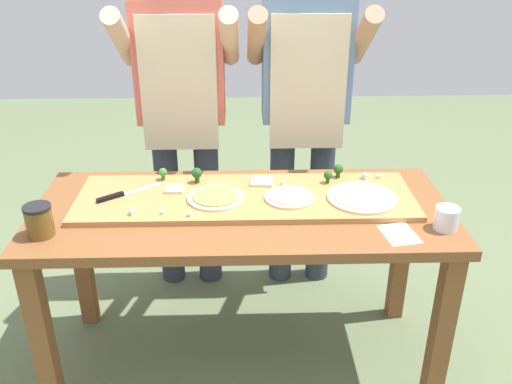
{
  "coord_description": "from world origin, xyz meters",
  "views": [
    {
      "loc": [
        -0.0,
        -1.89,
        1.76
      ],
      "look_at": [
        0.05,
        0.02,
        0.81
      ],
      "focal_mm": 39.03,
      "sensor_mm": 36.0,
      "label": 1
    }
  ],
  "objects_px": {
    "broccoli_floret_front_mid": "(339,170)",
    "cheese_crumble_e": "(190,214)",
    "pizza_slice_far_left": "(175,189)",
    "recipe_note": "(400,234)",
    "prep_table": "(243,232)",
    "chefs_knife": "(122,194)",
    "pizza_whole_white_garlic": "(363,197)",
    "cheese_crumble_d": "(379,176)",
    "cook_right": "(306,98)",
    "pizza_whole_pesto_green": "(216,197)",
    "pizza_whole_cheese_artichoke": "(290,197)",
    "broccoli_floret_front_left": "(328,176)",
    "flour_cup": "(447,220)",
    "cheese_crumble_c": "(133,212)",
    "cheese_crumble_f": "(163,213)",
    "cheese_crumble_a": "(366,176)",
    "sauce_jar": "(40,221)",
    "cook_left": "(182,99)",
    "broccoli_floret_center_left": "(163,173)",
    "cheese_crumble_b": "(283,183)",
    "broccoli_floret_back_right": "(197,174)",
    "pizza_slice_near_left": "(262,181)"
  },
  "relations": [
    {
      "from": "recipe_note",
      "to": "cook_right",
      "type": "bearing_deg",
      "value": 106.48
    },
    {
      "from": "cheese_crumble_b",
      "to": "cheese_crumble_f",
      "type": "xyz_separation_m",
      "value": [
        -0.46,
        -0.24,
        -0.0
      ]
    },
    {
      "from": "cheese_crumble_f",
      "to": "cook_left",
      "type": "xyz_separation_m",
      "value": [
        0.02,
        0.71,
        0.21
      ]
    },
    {
      "from": "pizza_whole_white_garlic",
      "to": "pizza_slice_far_left",
      "type": "distance_m",
      "value": 0.74
    },
    {
      "from": "cheese_crumble_b",
      "to": "flour_cup",
      "type": "height_order",
      "value": "flour_cup"
    },
    {
      "from": "pizza_whole_white_garlic",
      "to": "cheese_crumble_a",
      "type": "relative_size",
      "value": 12.56
    },
    {
      "from": "cheese_crumble_a",
      "to": "sauce_jar",
      "type": "xyz_separation_m",
      "value": [
        -1.22,
        -0.39,
        0.03
      ]
    },
    {
      "from": "broccoli_floret_center_left",
      "to": "cheese_crumble_a",
      "type": "bearing_deg",
      "value": -0.84
    },
    {
      "from": "cheese_crumble_d",
      "to": "recipe_note",
      "type": "relative_size",
      "value": 0.11
    },
    {
      "from": "cheese_crumble_b",
      "to": "cheese_crumble_f",
      "type": "height_order",
      "value": "same"
    },
    {
      "from": "cheese_crumble_c",
      "to": "pizza_whole_white_garlic",
      "type": "bearing_deg",
      "value": 6.74
    },
    {
      "from": "pizza_whole_pesto_green",
      "to": "cook_right",
      "type": "distance_m",
      "value": 0.75
    },
    {
      "from": "pizza_whole_pesto_green",
      "to": "pizza_whole_cheese_artichoke",
      "type": "bearing_deg",
      "value": -1.12
    },
    {
      "from": "broccoli_floret_front_left",
      "to": "cheese_crumble_c",
      "type": "relative_size",
      "value": 2.56
    },
    {
      "from": "prep_table",
      "to": "broccoli_floret_center_left",
      "type": "bearing_deg",
      "value": 147.29
    },
    {
      "from": "cheese_crumble_b",
      "to": "cheese_crumble_d",
      "type": "bearing_deg",
      "value": 6.64
    },
    {
      "from": "cheese_crumble_d",
      "to": "cook_right",
      "type": "xyz_separation_m",
      "value": [
        -0.27,
        0.42,
        0.21
      ]
    },
    {
      "from": "cheese_crumble_f",
      "to": "broccoli_floret_front_left",
      "type": "bearing_deg",
      "value": 21.24
    },
    {
      "from": "cheese_crumble_c",
      "to": "cook_right",
      "type": "distance_m",
      "value": 1.02
    },
    {
      "from": "prep_table",
      "to": "pizza_whole_pesto_green",
      "type": "relative_size",
      "value": 7.27
    },
    {
      "from": "prep_table",
      "to": "recipe_note",
      "type": "distance_m",
      "value": 0.61
    },
    {
      "from": "broccoli_floret_center_left",
      "to": "cheese_crumble_e",
      "type": "bearing_deg",
      "value": -67.13
    },
    {
      "from": "broccoli_floret_back_right",
      "to": "flour_cup",
      "type": "height_order",
      "value": "broccoli_floret_back_right"
    },
    {
      "from": "cheese_crumble_f",
      "to": "cook_right",
      "type": "relative_size",
      "value": 0.01
    },
    {
      "from": "broccoli_floret_front_mid",
      "to": "cook_left",
      "type": "xyz_separation_m",
      "value": [
        -0.68,
        0.41,
        0.18
      ]
    },
    {
      "from": "prep_table",
      "to": "pizza_slice_near_left",
      "type": "xyz_separation_m",
      "value": [
        0.08,
        0.17,
        0.14
      ]
    },
    {
      "from": "pizza_whole_white_garlic",
      "to": "recipe_note",
      "type": "relative_size",
      "value": 1.84
    },
    {
      "from": "pizza_whole_cheese_artichoke",
      "to": "cheese_crumble_d",
      "type": "height_order",
      "value": "same"
    },
    {
      "from": "prep_table",
      "to": "cheese_crumble_c",
      "type": "bearing_deg",
      "value": -167.31
    },
    {
      "from": "cheese_crumble_d",
      "to": "pizza_whole_pesto_green",
      "type": "bearing_deg",
      "value": -165.67
    },
    {
      "from": "prep_table",
      "to": "pizza_whole_pesto_green",
      "type": "xyz_separation_m",
      "value": [
        -0.1,
        0.03,
        0.14
      ]
    },
    {
      "from": "pizza_whole_cheese_artichoke",
      "to": "broccoli_floret_front_mid",
      "type": "bearing_deg",
      "value": 41.17
    },
    {
      "from": "cheese_crumble_d",
      "to": "cook_right",
      "type": "height_order",
      "value": "cook_right"
    },
    {
      "from": "broccoli_floret_front_mid",
      "to": "cheese_crumble_e",
      "type": "height_order",
      "value": "broccoli_floret_front_mid"
    },
    {
      "from": "cheese_crumble_b",
      "to": "cheese_crumble_c",
      "type": "xyz_separation_m",
      "value": [
        -0.57,
        -0.24,
        0.0
      ]
    },
    {
      "from": "prep_table",
      "to": "pizza_whole_cheese_artichoke",
      "type": "xyz_separation_m",
      "value": [
        0.18,
        0.02,
        0.14
      ]
    },
    {
      "from": "prep_table",
      "to": "cheese_crumble_f",
      "type": "relative_size",
      "value": 121.82
    },
    {
      "from": "flour_cup",
      "to": "broccoli_floret_front_left",
      "type": "bearing_deg",
      "value": 137.02
    },
    {
      "from": "broccoli_floret_back_right",
      "to": "cheese_crumble_f",
      "type": "height_order",
      "value": "broccoli_floret_back_right"
    },
    {
      "from": "broccoli_floret_front_mid",
      "to": "cheese_crumble_f",
      "type": "relative_size",
      "value": 4.39
    },
    {
      "from": "prep_table",
      "to": "chefs_knife",
      "type": "xyz_separation_m",
      "value": [
        -0.47,
        0.06,
        0.14
      ]
    },
    {
      "from": "pizza_whole_pesto_green",
      "to": "cheese_crumble_c",
      "type": "bearing_deg",
      "value": -158.69
    },
    {
      "from": "broccoli_floret_front_left",
      "to": "broccoli_floret_center_left",
      "type": "relative_size",
      "value": 1.01
    },
    {
      "from": "pizza_whole_white_garlic",
      "to": "broccoli_floret_front_left",
      "type": "bearing_deg",
      "value": 127.39
    },
    {
      "from": "cook_left",
      "to": "cheese_crumble_f",
      "type": "bearing_deg",
      "value": -91.49
    },
    {
      "from": "chefs_knife",
      "to": "broccoli_floret_front_mid",
      "type": "bearing_deg",
      "value": 9.69
    },
    {
      "from": "cheese_crumble_a",
      "to": "flour_cup",
      "type": "distance_m",
      "value": 0.44
    },
    {
      "from": "prep_table",
      "to": "broccoli_floret_front_left",
      "type": "height_order",
      "value": "broccoli_floret_front_left"
    },
    {
      "from": "recipe_note",
      "to": "pizza_slice_near_left",
      "type": "bearing_deg",
      "value": 140.14
    },
    {
      "from": "pizza_slice_far_left",
      "to": "recipe_note",
      "type": "height_order",
      "value": "pizza_slice_far_left"
    }
  ]
}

